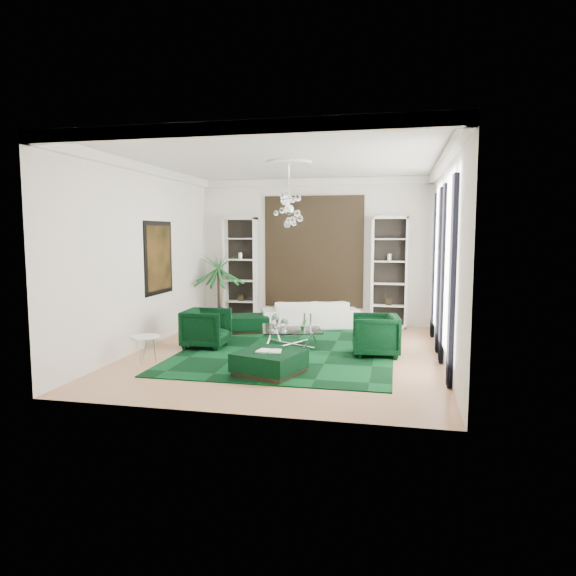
% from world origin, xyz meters
% --- Properties ---
extents(floor, '(6.00, 7.00, 0.02)m').
position_xyz_m(floor, '(0.00, 0.00, -0.01)').
color(floor, tan).
rests_on(floor, ground).
extents(ceiling, '(6.00, 7.00, 0.02)m').
position_xyz_m(ceiling, '(0.00, 0.00, 3.81)').
color(ceiling, white).
rests_on(ceiling, ground).
extents(wall_back, '(6.00, 0.02, 3.80)m').
position_xyz_m(wall_back, '(0.00, 3.51, 1.90)').
color(wall_back, white).
rests_on(wall_back, ground).
extents(wall_front, '(6.00, 0.02, 3.80)m').
position_xyz_m(wall_front, '(0.00, -3.51, 1.90)').
color(wall_front, white).
rests_on(wall_front, ground).
extents(wall_left, '(0.02, 7.00, 3.80)m').
position_xyz_m(wall_left, '(-3.01, 0.00, 1.90)').
color(wall_left, white).
rests_on(wall_left, ground).
extents(wall_right, '(0.02, 7.00, 3.80)m').
position_xyz_m(wall_right, '(3.01, 0.00, 1.90)').
color(wall_right, white).
rests_on(wall_right, ground).
extents(crown_molding, '(6.00, 7.00, 0.18)m').
position_xyz_m(crown_molding, '(0.00, 0.00, 3.70)').
color(crown_molding, white).
rests_on(crown_molding, ceiling).
extents(ceiling_medallion, '(0.90, 0.90, 0.05)m').
position_xyz_m(ceiling_medallion, '(0.00, 0.30, 3.77)').
color(ceiling_medallion, white).
rests_on(ceiling_medallion, ceiling).
extents(tapestry, '(2.50, 0.06, 2.80)m').
position_xyz_m(tapestry, '(0.00, 3.46, 1.90)').
color(tapestry, black).
rests_on(tapestry, wall_back).
extents(shelving_left, '(0.90, 0.38, 2.80)m').
position_xyz_m(shelving_left, '(-1.95, 3.31, 1.40)').
color(shelving_left, white).
rests_on(shelving_left, floor).
extents(shelving_right, '(0.90, 0.38, 2.80)m').
position_xyz_m(shelving_right, '(1.95, 3.31, 1.40)').
color(shelving_right, white).
rests_on(shelving_right, floor).
extents(painting, '(0.04, 1.30, 1.60)m').
position_xyz_m(painting, '(-2.97, 0.60, 1.85)').
color(painting, black).
rests_on(painting, wall_left).
extents(window_near, '(0.03, 1.10, 2.90)m').
position_xyz_m(window_near, '(2.99, -0.90, 1.90)').
color(window_near, white).
rests_on(window_near, wall_right).
extents(curtain_near_a, '(0.07, 0.30, 3.25)m').
position_xyz_m(curtain_near_a, '(2.96, -1.68, 1.65)').
color(curtain_near_a, black).
rests_on(curtain_near_a, floor).
extents(curtain_near_b, '(0.07, 0.30, 3.25)m').
position_xyz_m(curtain_near_b, '(2.96, -0.12, 1.65)').
color(curtain_near_b, black).
rests_on(curtain_near_b, floor).
extents(window_far, '(0.03, 1.10, 2.90)m').
position_xyz_m(window_far, '(2.99, 1.50, 1.90)').
color(window_far, white).
rests_on(window_far, wall_right).
extents(curtain_far_a, '(0.07, 0.30, 3.25)m').
position_xyz_m(curtain_far_a, '(2.96, 0.72, 1.65)').
color(curtain_far_a, black).
rests_on(curtain_far_a, floor).
extents(curtain_far_b, '(0.07, 0.30, 3.25)m').
position_xyz_m(curtain_far_b, '(2.96, 2.28, 1.65)').
color(curtain_far_b, black).
rests_on(curtain_far_b, floor).
extents(rug, '(4.20, 5.00, 0.02)m').
position_xyz_m(rug, '(0.00, 0.30, 0.01)').
color(rug, black).
rests_on(rug, floor).
extents(sofa, '(2.57, 1.67, 0.70)m').
position_xyz_m(sofa, '(0.00, 2.85, 0.35)').
color(sofa, white).
rests_on(sofa, floor).
extents(armchair_left, '(0.92, 0.90, 0.81)m').
position_xyz_m(armchair_left, '(-1.75, 0.20, 0.41)').
color(armchair_left, black).
rests_on(armchair_left, floor).
extents(armchair_right, '(0.99, 0.96, 0.81)m').
position_xyz_m(armchair_right, '(1.75, 0.20, 0.41)').
color(armchair_right, black).
rests_on(armchair_right, floor).
extents(coffee_table, '(1.48, 1.48, 0.41)m').
position_xyz_m(coffee_table, '(0.00, 0.55, 0.21)').
color(coffee_table, white).
rests_on(coffee_table, floor).
extents(ottoman_side, '(1.16, 1.16, 0.40)m').
position_xyz_m(ottoman_side, '(-1.35, 2.00, 0.20)').
color(ottoman_side, black).
rests_on(ottoman_side, floor).
extents(ottoman_front, '(1.25, 1.25, 0.40)m').
position_xyz_m(ottoman_front, '(0.05, -1.55, 0.20)').
color(ottoman_front, black).
rests_on(ottoman_front, floor).
extents(book, '(0.42, 0.28, 0.03)m').
position_xyz_m(book, '(0.05, -1.55, 0.42)').
color(book, white).
rests_on(book, ottoman_front).
extents(side_table, '(0.56, 0.56, 0.50)m').
position_xyz_m(side_table, '(-2.35, -1.30, 0.25)').
color(side_table, white).
rests_on(side_table, floor).
extents(palm, '(1.88, 1.88, 2.40)m').
position_xyz_m(palm, '(-2.45, 2.95, 1.20)').
color(palm, '#1D672B').
rests_on(palm, floor).
extents(chandelier, '(0.81, 0.81, 0.72)m').
position_xyz_m(chandelier, '(0.00, 0.30, 2.85)').
color(chandelier, white).
rests_on(chandelier, ceiling).
extents(table_plant, '(0.16, 0.14, 0.24)m').
position_xyz_m(table_plant, '(0.30, 0.30, 0.53)').
color(table_plant, '#1D672B').
rests_on(table_plant, coffee_table).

